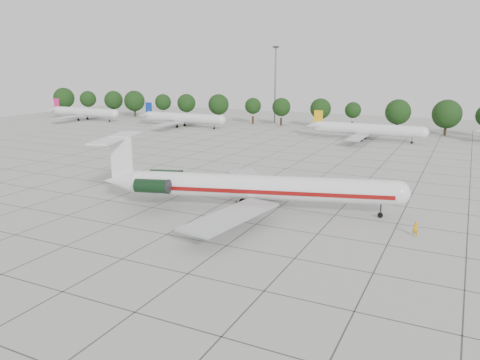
{
  "coord_description": "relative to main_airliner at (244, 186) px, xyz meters",
  "views": [
    {
      "loc": [
        30.79,
        -58.97,
        19.59
      ],
      "look_at": [
        2.19,
        -0.76,
        3.5
      ],
      "focal_mm": 35.0,
      "sensor_mm": 36.0,
      "label": 1
    }
  ],
  "objects": [
    {
      "name": "ground_crew",
      "position": [
        22.22,
        -0.03,
        -2.56
      ],
      "size": [
        0.76,
        0.58,
        1.85
      ],
      "primitive_type": "imported",
      "rotation": [
        0.0,
        0.0,
        3.37
      ],
      "color": "#D2980C",
      "rests_on": "ground"
    },
    {
      "name": "tree_line",
      "position": [
        -15.9,
        88.63,
        2.5
      ],
      "size": [
        249.86,
        8.44,
        10.22
      ],
      "color": "#332114",
      "rests_on": "ground"
    },
    {
      "name": "main_airliner",
      "position": [
        0.0,
        0.0,
        0.0
      ],
      "size": [
        41.31,
        31.69,
        9.86
      ],
      "rotation": [
        0.0,
        0.0,
        0.29
      ],
      "color": "silver",
      "rests_on": "ground"
    },
    {
      "name": "bg_airliner_a",
      "position": [
        -97.68,
        70.98,
        -0.57
      ],
      "size": [
        28.24,
        27.2,
        7.4
      ],
      "color": "silver",
      "rests_on": "ground"
    },
    {
      "name": "bg_airliner_c",
      "position": [
        2.6,
        69.05,
        -0.57
      ],
      "size": [
        28.24,
        27.2,
        7.4
      ],
      "color": "silver",
      "rests_on": "ground"
    },
    {
      "name": "floodlight_mast",
      "position": [
        -34.22,
        95.63,
        10.8
      ],
      "size": [
        1.6,
        1.6,
        25.45
      ],
      "color": "slate",
      "rests_on": "ground"
    },
    {
      "name": "bg_airliner_b",
      "position": [
        -55.71,
        70.77,
        -0.57
      ],
      "size": [
        28.24,
        27.2,
        7.4
      ],
      "color": "silver",
      "rests_on": "ground"
    },
    {
      "name": "apron_joints",
      "position": [
        -4.22,
        18.63,
        -3.48
      ],
      "size": [
        170.0,
        170.0,
        0.02
      ],
      "primitive_type": "cube",
      "color": "#383838",
      "rests_on": "ground"
    },
    {
      "name": "ground",
      "position": [
        -4.22,
        3.63,
        -3.48
      ],
      "size": [
        260.0,
        260.0,
        0.0
      ],
      "primitive_type": "plane",
      "color": "#A5A59E",
      "rests_on": "ground"
    }
  ]
}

